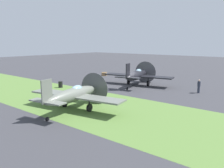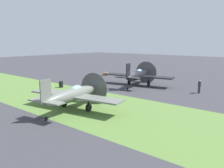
% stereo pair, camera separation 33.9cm
% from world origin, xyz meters
% --- Properties ---
extents(ground_plane, '(160.00, 160.00, 0.00)m').
position_xyz_m(ground_plane, '(0.00, 0.00, 0.00)').
color(ground_plane, '#38383D').
extents(grass_verge, '(120.00, 11.00, 0.01)m').
position_xyz_m(grass_verge, '(0.00, -9.69, 0.00)').
color(grass_verge, '#567A38').
rests_on(grass_verge, ground).
extents(airplane_lead, '(10.64, 8.49, 3.76)m').
position_xyz_m(airplane_lead, '(-0.21, 2.43, 1.58)').
color(airplane_lead, black).
rests_on(airplane_lead, ground).
extents(airplane_wingman, '(10.26, 8.16, 3.63)m').
position_xyz_m(airplane_wingman, '(1.90, -12.05, 1.52)').
color(airplane_wingman, slate).
rests_on(airplane_wingman, ground).
extents(ground_crew_chief, '(0.38, 0.57, 1.73)m').
position_xyz_m(ground_crew_chief, '(-6.00, 8.51, 0.91)').
color(ground_crew_chief, '#9E998E').
rests_on(ground_crew_chief, ground).
extents(ground_crew_mechanic, '(0.38, 0.57, 1.73)m').
position_xyz_m(ground_crew_mechanic, '(8.72, 3.01, 0.91)').
color(ground_crew_mechanic, '#2D3342').
rests_on(ground_crew_mechanic, ground).
extents(fuel_drum, '(0.60, 0.60, 0.90)m').
position_xyz_m(fuel_drum, '(-7.90, -5.84, 0.45)').
color(fuel_drum, black).
rests_on(fuel_drum, ground).
extents(supply_crate, '(1.24, 1.24, 0.64)m').
position_xyz_m(supply_crate, '(-10.65, 6.98, 0.32)').
color(supply_crate, olive).
rests_on(supply_crate, ground).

